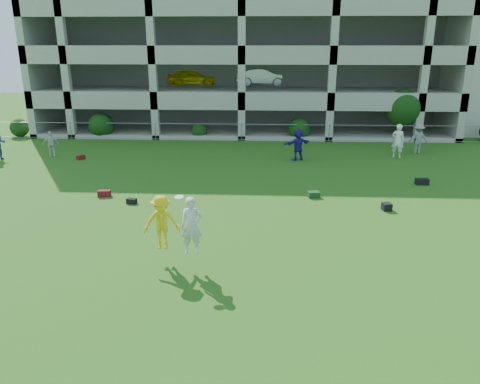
# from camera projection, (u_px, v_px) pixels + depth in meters

# --- Properties ---
(ground) EXTENTS (100.00, 100.00, 0.00)m
(ground) POSITION_uv_depth(u_px,v_px,m) (211.00, 265.00, 14.30)
(ground) COLOR #235114
(ground) RESTS_ON ground
(bystander_b) EXTENTS (0.97, 0.67, 1.53)m
(bystander_b) POSITION_uv_depth(u_px,v_px,m) (51.00, 144.00, 27.68)
(bystander_b) COLOR silver
(bystander_b) RESTS_ON ground
(bystander_d) EXTENTS (1.74, 1.31, 1.83)m
(bystander_d) POSITION_uv_depth(u_px,v_px,m) (298.00, 145.00, 26.76)
(bystander_d) COLOR navy
(bystander_d) RESTS_ON ground
(bystander_e) EXTENTS (0.87, 0.75, 2.00)m
(bystander_e) POSITION_uv_depth(u_px,v_px,m) (398.00, 141.00, 27.36)
(bystander_e) COLOR white
(bystander_e) RESTS_ON ground
(bystander_f) EXTENTS (1.27, 0.85, 1.84)m
(bystander_f) POSITION_uv_depth(u_px,v_px,m) (418.00, 139.00, 28.37)
(bystander_f) COLOR gray
(bystander_f) RESTS_ON ground
(bag_red_a) EXTENTS (0.60, 0.39, 0.28)m
(bag_red_a) POSITION_uv_depth(u_px,v_px,m) (104.00, 193.00, 20.63)
(bag_red_a) COLOR #550E1B
(bag_red_a) RESTS_ON ground
(bag_black_b) EXTENTS (0.45, 0.35, 0.22)m
(bag_black_b) POSITION_uv_depth(u_px,v_px,m) (132.00, 201.00, 19.73)
(bag_black_b) COLOR black
(bag_black_b) RESTS_ON ground
(bag_green_c) EXTENTS (0.56, 0.44, 0.26)m
(bag_green_c) POSITION_uv_depth(u_px,v_px,m) (314.00, 194.00, 20.52)
(bag_green_c) COLOR #153A15
(bag_green_c) RESTS_ON ground
(crate_d) EXTENTS (0.41, 0.41, 0.30)m
(crate_d) POSITION_uv_depth(u_px,v_px,m) (387.00, 207.00, 18.92)
(crate_d) COLOR black
(crate_d) RESTS_ON ground
(bag_black_e) EXTENTS (0.60, 0.31, 0.30)m
(bag_black_e) POSITION_uv_depth(u_px,v_px,m) (422.00, 182.00, 22.35)
(bag_black_e) COLOR black
(bag_black_e) RESTS_ON ground
(bag_red_f) EXTENTS (0.50, 0.53, 0.24)m
(bag_red_f) POSITION_uv_depth(u_px,v_px,m) (81.00, 157.00, 27.16)
(bag_red_f) COLOR #510D0E
(bag_red_f) RESTS_ON ground
(frisbee_contest) EXTENTS (1.90, 1.01, 1.79)m
(frisbee_contest) POSITION_uv_depth(u_px,v_px,m) (170.00, 223.00, 14.00)
(frisbee_contest) COLOR yellow
(frisbee_contest) RESTS_ON ground
(parking_garage) EXTENTS (30.00, 14.00, 12.00)m
(parking_garage) POSITION_uv_depth(u_px,v_px,m) (247.00, 48.00, 38.81)
(parking_garage) COLOR #9E998C
(parking_garage) RESTS_ON ground
(fence) EXTENTS (36.06, 0.06, 1.20)m
(fence) POSITION_uv_depth(u_px,v_px,m) (241.00, 132.00, 32.18)
(fence) COLOR gray
(fence) RESTS_ON ground
(shrub_row) EXTENTS (34.38, 2.52, 3.50)m
(shrub_row) POSITION_uv_depth(u_px,v_px,m) (308.00, 118.00, 32.35)
(shrub_row) COLOR #163D11
(shrub_row) RESTS_ON ground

